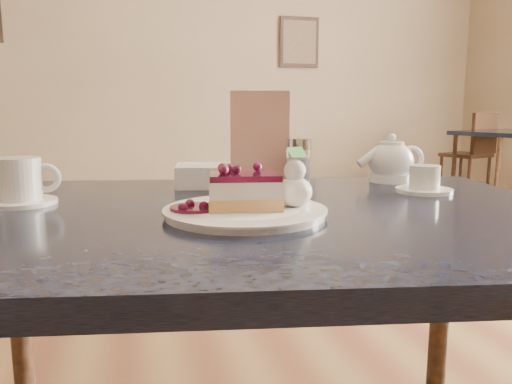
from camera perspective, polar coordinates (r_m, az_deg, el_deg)
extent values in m
cube|color=tan|center=(5.57, -13.68, 15.80)|extent=(8.00, 0.02, 3.00)
cube|color=black|center=(5.86, 4.96, 16.69)|extent=(0.45, 0.03, 0.55)
cube|color=#181F32|center=(0.84, -1.43, -3.34)|extent=(1.23, 0.93, 0.04)
cylinder|color=#4B2C19|center=(1.34, -25.22, -15.13)|extent=(0.05, 0.05, 0.66)
cylinder|color=#4B2C19|center=(1.37, 20.20, -14.19)|extent=(0.05, 0.05, 0.66)
cylinder|color=white|center=(0.79, -1.25, -2.34)|extent=(0.25, 0.25, 0.01)
cube|color=tan|center=(0.78, -1.26, -1.18)|extent=(0.12, 0.10, 0.02)
cube|color=silver|center=(0.78, -1.26, 0.52)|extent=(0.12, 0.10, 0.03)
cube|color=#320D1D|center=(0.78, -1.27, 1.81)|extent=(0.12, 0.09, 0.01)
ellipsoid|color=white|center=(0.80, 4.42, 0.02)|extent=(0.06, 0.06, 0.05)
cylinder|color=#320D1D|center=(0.78, -7.09, -1.84)|extent=(0.07, 0.07, 0.01)
cylinder|color=white|center=(0.97, -25.26, -1.05)|extent=(0.12, 0.12, 0.01)
cylinder|color=white|center=(0.97, -25.43, 1.36)|extent=(0.07, 0.07, 0.07)
torus|color=white|center=(0.96, -22.89, 1.48)|extent=(0.05, 0.01, 0.05)
cylinder|color=white|center=(1.06, 18.64, 0.18)|extent=(0.11, 0.11, 0.01)
cylinder|color=white|center=(1.06, 18.71, 1.64)|extent=(0.06, 0.06, 0.05)
ellipsoid|color=white|center=(1.19, 15.14, 3.23)|extent=(0.10, 0.10, 0.09)
cylinder|color=white|center=(1.19, 15.25, 5.62)|extent=(0.06, 0.06, 0.01)
cylinder|color=white|center=(1.16, 12.05, 3.18)|extent=(0.06, 0.02, 0.05)
cube|color=beige|center=(1.13, 0.42, 6.25)|extent=(0.13, 0.05, 0.21)
cylinder|color=white|center=(1.10, 4.83, 2.85)|extent=(0.05, 0.05, 0.08)
cylinder|color=silver|center=(1.10, 4.87, 5.52)|extent=(0.06, 0.06, 0.02)
cube|color=white|center=(1.09, -6.15, 1.88)|extent=(0.13, 0.13, 0.05)
cylinder|color=#4B2C19|center=(4.55, 25.86, 1.63)|extent=(0.04, 0.04, 0.63)
cylinder|color=#4B2C19|center=(4.99, 21.66, 2.54)|extent=(0.04, 0.04, 0.63)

